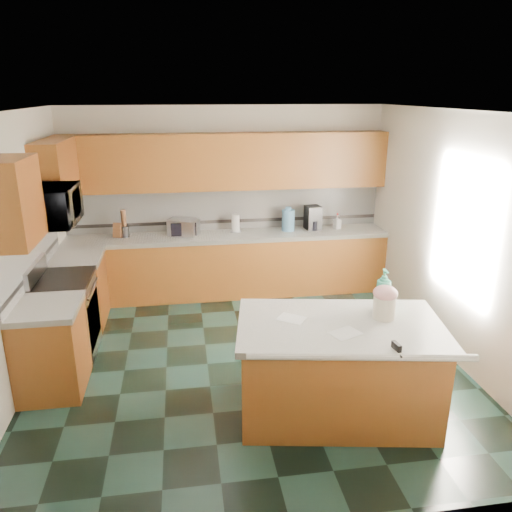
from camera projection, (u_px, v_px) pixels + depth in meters
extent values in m
plane|color=black|center=(247.00, 361.00, 5.60)|extent=(4.60, 4.60, 0.00)
plane|color=white|center=(246.00, 111.00, 4.75)|extent=(4.60, 4.60, 0.00)
cube|color=white|center=(226.00, 200.00, 7.35)|extent=(4.60, 0.04, 2.70)
cube|color=white|center=(298.00, 359.00, 3.00)|extent=(4.60, 0.04, 2.70)
cube|color=white|center=(11.00, 257.00, 4.84)|extent=(0.04, 4.60, 2.70)
cube|color=white|center=(455.00, 237.00, 5.51)|extent=(0.04, 4.60, 2.70)
cube|color=#51250C|center=(229.00, 266.00, 7.34)|extent=(4.60, 0.60, 0.86)
cube|color=white|center=(229.00, 236.00, 7.20)|extent=(4.60, 0.64, 0.06)
cube|color=#51250C|center=(226.00, 161.00, 6.99)|extent=(4.60, 0.33, 0.78)
cube|color=silver|center=(226.00, 208.00, 7.36)|extent=(4.60, 0.02, 0.63)
cube|color=black|center=(227.00, 221.00, 7.41)|extent=(4.60, 0.01, 0.05)
cube|color=#51250C|center=(79.00, 292.00, 6.39)|extent=(0.60, 0.82, 0.86)
cube|color=white|center=(75.00, 258.00, 6.25)|extent=(0.64, 0.82, 0.06)
cube|color=#51250C|center=(51.00, 350.00, 4.96)|extent=(0.60, 0.72, 0.86)
cube|color=white|center=(45.00, 308.00, 4.81)|extent=(0.64, 0.72, 0.06)
cube|color=silver|center=(31.00, 251.00, 5.40)|extent=(0.02, 2.30, 0.63)
cube|color=black|center=(34.00, 268.00, 5.46)|extent=(0.01, 2.30, 0.05)
cube|color=#51250C|center=(56.00, 173.00, 6.02)|extent=(0.33, 1.09, 0.78)
cube|color=#51250C|center=(14.00, 202.00, 4.46)|extent=(0.33, 0.72, 0.78)
cube|color=#B7B7BC|center=(67.00, 318.00, 5.65)|extent=(0.60, 0.76, 0.88)
cube|color=black|center=(93.00, 319.00, 5.70)|extent=(0.02, 0.68, 0.55)
cube|color=black|center=(62.00, 280.00, 5.50)|extent=(0.62, 0.78, 0.04)
cylinder|color=#B7B7BC|center=(93.00, 288.00, 5.58)|extent=(0.02, 0.66, 0.02)
cube|color=#B7B7BC|center=(35.00, 271.00, 5.43)|extent=(0.06, 0.76, 0.18)
imported|color=#B7B7BC|center=(52.00, 206.00, 5.24)|extent=(0.50, 0.73, 0.41)
cube|color=#51250C|center=(338.00, 372.00, 4.58)|extent=(1.86, 1.26, 0.86)
cube|color=white|center=(340.00, 327.00, 4.44)|extent=(1.98, 1.37, 0.06)
cylinder|color=white|center=(362.00, 357.00, 3.93)|extent=(1.81, 0.36, 0.06)
cylinder|color=beige|center=(384.00, 307.00, 4.51)|extent=(0.23, 0.23, 0.21)
ellipsoid|color=#D58E92|center=(385.00, 293.00, 4.46)|extent=(0.22, 0.22, 0.14)
cylinder|color=tan|center=(386.00, 288.00, 4.45)|extent=(0.07, 0.02, 0.02)
sphere|color=tan|center=(382.00, 288.00, 4.44)|extent=(0.04, 0.04, 0.04)
sphere|color=tan|center=(390.00, 288.00, 4.45)|extent=(0.04, 0.04, 0.04)
imported|color=#44B897|center=(383.00, 290.00, 4.65)|extent=(0.16, 0.16, 0.40)
cube|color=white|center=(345.00, 333.00, 4.25)|extent=(0.31, 0.28, 0.00)
cube|color=white|center=(292.00, 318.00, 4.52)|extent=(0.30, 0.28, 0.00)
cube|color=black|center=(396.00, 349.00, 3.98)|extent=(0.05, 0.11, 0.10)
cylinder|color=black|center=(399.00, 355.00, 3.92)|extent=(0.02, 0.08, 0.02)
cube|color=#472814|center=(118.00, 230.00, 6.98)|extent=(0.15, 0.18, 0.23)
cylinder|color=black|center=(125.00, 231.00, 7.03)|extent=(0.13, 0.13, 0.16)
cylinder|color=#472814|center=(124.00, 218.00, 6.97)|extent=(0.07, 0.07, 0.23)
cube|color=#B7B7BC|center=(184.00, 227.00, 7.11)|extent=(0.47, 0.41, 0.23)
cube|color=black|center=(184.00, 229.00, 6.99)|extent=(0.36, 0.01, 0.19)
cylinder|color=white|center=(236.00, 223.00, 7.26)|extent=(0.12, 0.12, 0.26)
cylinder|color=#B7B7BC|center=(236.00, 231.00, 7.30)|extent=(0.17, 0.17, 0.01)
cylinder|color=#5B97C8|center=(288.00, 220.00, 7.32)|extent=(0.19, 0.19, 0.31)
cylinder|color=#5B97C8|center=(288.00, 209.00, 7.27)|extent=(0.09, 0.09, 0.04)
cube|color=black|center=(313.00, 218.00, 7.39)|extent=(0.23, 0.25, 0.35)
cylinder|color=black|center=(313.00, 225.00, 7.37)|extent=(0.14, 0.14, 0.14)
imported|color=white|center=(337.00, 222.00, 7.44)|extent=(0.12, 0.12, 0.21)
cylinder|color=red|center=(338.00, 214.00, 7.40)|extent=(0.02, 0.02, 0.03)
cube|color=white|center=(464.00, 229.00, 5.27)|extent=(0.02, 1.40, 1.10)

